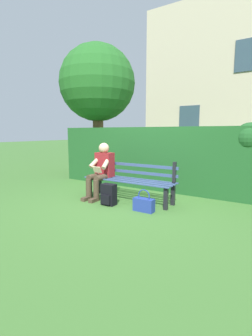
{
  "coord_description": "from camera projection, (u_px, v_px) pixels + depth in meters",
  "views": [
    {
      "loc": [
        -2.57,
        4.11,
        1.39
      ],
      "look_at": [
        0.0,
        0.1,
        0.68
      ],
      "focal_mm": 25.94,
      "sensor_mm": 36.0,
      "label": 1
    }
  ],
  "objects": [
    {
      "name": "ground",
      "position": [
        129.0,
        200.0,
        5.0
      ],
      "size": [
        60.0,
        60.0,
        0.0
      ],
      "primitive_type": "plane",
      "color": "#3D6B2D"
    },
    {
      "name": "park_bench",
      "position": [
        130.0,
        180.0,
        5.0
      ],
      "size": [
        1.95,
        0.5,
        0.83
      ],
      "color": "black",
      "rests_on": "ground"
    },
    {
      "name": "person_seated",
      "position": [
        101.0,
        169.0,
        5.17
      ],
      "size": [
        0.44,
        0.73,
        1.16
      ],
      "color": "maroon",
      "rests_on": "ground"
    },
    {
      "name": "hedge_backdrop",
      "position": [
        167.0,
        157.0,
        5.86
      ],
      "size": [
        5.98,
        0.73,
        1.58
      ],
      "color": "#1E5123",
      "rests_on": "ground"
    },
    {
      "name": "tree",
      "position": [
        96.0,
        86.0,
        7.84
      ],
      "size": [
        2.52,
        2.4,
        4.13
      ],
      "color": "brown",
      "rests_on": "ground"
    },
    {
      "name": "building_facade",
      "position": [
        250.0,
        84.0,
        10.6
      ],
      "size": [
        8.77,
        2.91,
        6.96
      ],
      "color": "#BCAD93",
      "rests_on": "ground"
    },
    {
      "name": "backpack",
      "position": [
        109.0,
        195.0,
        4.65
      ],
      "size": [
        0.28,
        0.24,
        0.41
      ],
      "color": "black",
      "rests_on": "ground"
    },
    {
      "name": "handbag",
      "position": [
        144.0,
        204.0,
        4.28
      ],
      "size": [
        0.37,
        0.15,
        0.4
      ],
      "color": "navy",
      "rests_on": "ground"
    }
  ]
}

